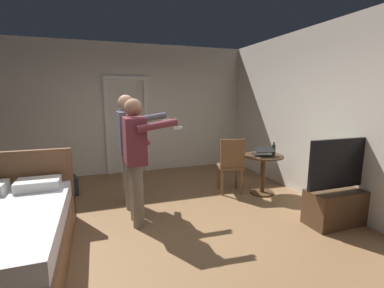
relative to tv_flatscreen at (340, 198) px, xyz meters
name	(u,v)px	position (x,y,z in m)	size (l,w,h in m)	color
ground_plane	(158,233)	(-2.39, 0.54, -0.36)	(6.54, 6.54, 0.00)	olive
wall_back	(128,109)	(-2.39, 3.58, 1.05)	(5.62, 0.12, 2.82)	silver
wall_right	(335,117)	(0.36, 0.54, 1.05)	(0.12, 6.19, 2.82)	silver
doorway_frame	(127,118)	(-2.42, 3.50, 0.86)	(0.93, 0.08, 2.13)	white
tv_flatscreen	(340,198)	(0.00, 0.00, 0.00)	(1.13, 0.40, 1.18)	#4C331E
side_table	(263,168)	(-0.34, 1.33, 0.12)	(0.68, 0.68, 0.70)	#4C331E
laptop	(263,153)	(-0.38, 1.28, 0.40)	(0.40, 0.40, 0.16)	black
bottle_on_table	(274,150)	(-0.20, 1.25, 0.44)	(0.06, 0.06, 0.23)	#293429
wooden_chair	(231,163)	(-0.86, 1.54, 0.19)	(0.51, 0.51, 0.99)	brown
person_blue_shirt	(136,153)	(-2.59, 0.91, 0.62)	(0.70, 0.58, 1.69)	gray
person_striped_shirt	(128,143)	(-2.61, 1.53, 0.66)	(0.74, 0.62, 1.74)	gray
suitcase_dark	(62,187)	(-3.69, 2.37, -0.20)	(0.49, 0.35, 0.32)	#1E2D38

